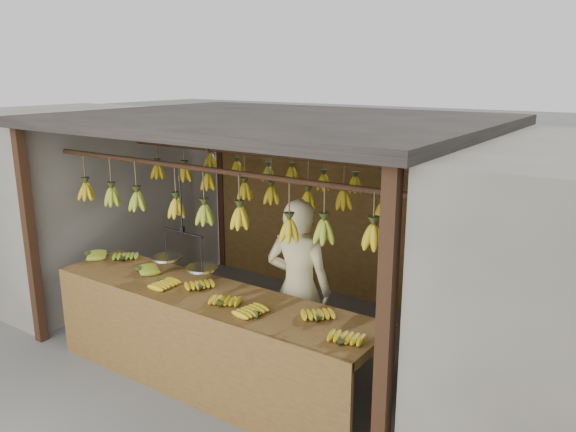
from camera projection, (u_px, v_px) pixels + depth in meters
The scene contains 8 objects.
ground at pixel (273, 336), 6.18m from camera, with size 80.00×80.00×0.00m, color #5B5B57.
stall at pixel (290, 154), 5.95m from camera, with size 4.30×3.30×2.40m.
neighbor_left at pixel (65, 194), 7.87m from camera, with size 3.00×3.00×2.30m, color slate.
counter at pixel (199, 318), 4.97m from camera, with size 3.51×0.76×0.96m.
hanging_bananas at pixel (272, 193), 5.77m from camera, with size 3.60×2.25×0.39m.
balance_scale at pixel (184, 258), 5.26m from camera, with size 0.77×0.31×0.94m.
vendor at pixel (299, 289), 5.20m from camera, with size 0.63×0.41×1.73m, color beige.
bag_bundles at pixel (495, 249), 5.94m from camera, with size 0.08×0.26×1.24m.
Camera 1 is at (3.35, -4.55, 2.82)m, focal length 35.00 mm.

